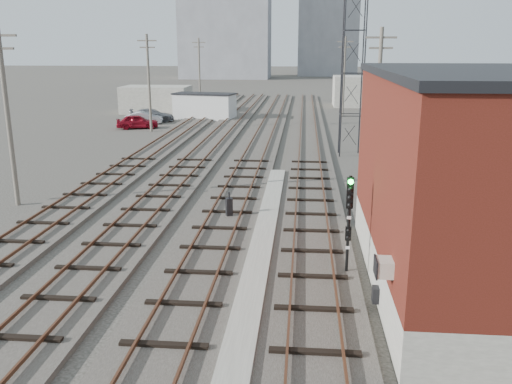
# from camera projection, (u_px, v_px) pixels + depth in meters

# --- Properties ---
(ground) EXTENTS (320.00, 320.00, 0.00)m
(ground) POSITION_uv_depth(u_px,v_px,m) (287.00, 114.00, 65.28)
(ground) COLOR #282621
(ground) RESTS_ON ground
(track_right) EXTENTS (3.20, 90.00, 0.39)m
(track_right) POSITION_uv_depth(u_px,v_px,m) (309.00, 144.00, 44.84)
(track_right) COLOR #332D28
(track_right) RESTS_ON ground
(track_mid_right) EXTENTS (3.20, 90.00, 0.39)m
(track_mid_right) POSITION_uv_depth(u_px,v_px,m) (261.00, 143.00, 45.18)
(track_mid_right) COLOR #332D28
(track_mid_right) RESTS_ON ground
(track_mid_left) EXTENTS (3.20, 90.00, 0.39)m
(track_mid_left) POSITION_uv_depth(u_px,v_px,m) (213.00, 142.00, 45.52)
(track_mid_left) COLOR #332D28
(track_mid_left) RESTS_ON ground
(track_left) EXTENTS (3.20, 90.00, 0.39)m
(track_left) POSITION_uv_depth(u_px,v_px,m) (167.00, 141.00, 45.87)
(track_left) COLOR #332D28
(track_left) RESTS_ON ground
(platform_curb) EXTENTS (0.90, 28.00, 0.26)m
(platform_curb) POSITION_uv_depth(u_px,v_px,m) (260.00, 254.00, 20.96)
(platform_curb) COLOR gray
(platform_curb) RESTS_ON ground
(brick_building) EXTENTS (6.54, 12.20, 7.22)m
(brick_building) POSITION_uv_depth(u_px,v_px,m) (470.00, 183.00, 17.53)
(brick_building) COLOR gray
(brick_building) RESTS_ON ground
(lattice_tower) EXTENTS (1.60, 1.60, 15.00)m
(lattice_tower) POSITION_uv_depth(u_px,v_px,m) (353.00, 52.00, 38.81)
(lattice_tower) COLOR black
(lattice_tower) RESTS_ON ground
(utility_pole_left_a) EXTENTS (1.80, 0.24, 9.00)m
(utility_pole_left_a) POSITION_uv_depth(u_px,v_px,m) (7.00, 112.00, 26.63)
(utility_pole_left_a) COLOR #595147
(utility_pole_left_a) RESTS_ON ground
(utility_pole_left_b) EXTENTS (1.80, 0.24, 9.00)m
(utility_pole_left_b) POSITION_uv_depth(u_px,v_px,m) (149.00, 81.00, 50.67)
(utility_pole_left_b) COLOR #595147
(utility_pole_left_b) RESTS_ON ground
(utility_pole_left_c) EXTENTS (1.80, 0.24, 9.00)m
(utility_pole_left_c) POSITION_uv_depth(u_px,v_px,m) (199.00, 69.00, 74.71)
(utility_pole_left_c) COLOR #595147
(utility_pole_left_c) RESTS_ON ground
(utility_pole_right_a) EXTENTS (1.80, 0.24, 9.00)m
(utility_pole_right_a) POSITION_uv_depth(u_px,v_px,m) (378.00, 99.00, 32.70)
(utility_pole_right_a) COLOR #595147
(utility_pole_right_a) RESTS_ON ground
(utility_pole_right_b) EXTENTS (1.80, 0.24, 9.00)m
(utility_pole_right_b) POSITION_uv_depth(u_px,v_px,m) (344.00, 74.00, 61.55)
(utility_pole_right_b) COLOR #595147
(utility_pole_right_b) RESTS_ON ground
(apartment_left) EXTENTS (22.00, 14.00, 30.00)m
(apartment_left) POSITION_uv_depth(u_px,v_px,m) (226.00, 17.00, 135.04)
(apartment_left) COLOR gray
(apartment_left) RESTS_ON ground
(apartment_right) EXTENTS (16.00, 12.00, 26.00)m
(apartment_right) POSITION_uv_depth(u_px,v_px,m) (328.00, 27.00, 147.76)
(apartment_right) COLOR gray
(apartment_right) RESTS_ON ground
(shed_left) EXTENTS (8.00, 5.00, 3.20)m
(shed_left) POSITION_uv_depth(u_px,v_px,m) (156.00, 99.00, 66.23)
(shed_left) COLOR gray
(shed_left) RESTS_ON ground
(shed_right) EXTENTS (6.00, 6.00, 4.00)m
(shed_right) POSITION_uv_depth(u_px,v_px,m) (356.00, 91.00, 73.60)
(shed_right) COLOR gray
(shed_right) RESTS_ON ground
(signal_mast) EXTENTS (0.40, 0.40, 3.66)m
(signal_mast) POSITION_uv_depth(u_px,v_px,m) (349.00, 220.00, 18.69)
(signal_mast) COLOR gray
(signal_mast) RESTS_ON ground
(switch_stand) EXTENTS (0.38, 0.38, 1.24)m
(switch_stand) POSITION_uv_depth(u_px,v_px,m) (229.00, 208.00, 25.39)
(switch_stand) COLOR black
(switch_stand) RESTS_ON ground
(site_trailer) EXTENTS (7.28, 4.27, 2.87)m
(site_trailer) POSITION_uv_depth(u_px,v_px,m) (205.00, 106.00, 60.46)
(site_trailer) COLOR silver
(site_trailer) RESTS_ON ground
(car_red) EXTENTS (4.40, 2.77, 1.40)m
(car_red) POSITION_uv_depth(u_px,v_px,m) (137.00, 122.00, 53.53)
(car_red) COLOR maroon
(car_red) RESTS_ON ground
(car_silver) EXTENTS (3.93, 1.74, 1.25)m
(car_silver) POSITION_uv_depth(u_px,v_px,m) (144.00, 118.00, 56.80)
(car_silver) COLOR #9DA1A4
(car_silver) RESTS_ON ground
(car_grey) EXTENTS (5.03, 2.86, 1.38)m
(car_grey) POSITION_uv_depth(u_px,v_px,m) (152.00, 115.00, 58.51)
(car_grey) COLOR slate
(car_grey) RESTS_ON ground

